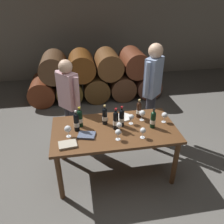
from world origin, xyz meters
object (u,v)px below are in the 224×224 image
at_px(dining_table, 114,134).
at_px(wine_glass_6, 164,115).
at_px(wine_bottle_5, 122,118).
at_px(wine_glass_0, 142,113).
at_px(leather_ledger, 68,144).
at_px(wine_bottle_4, 76,122).
at_px(wine_glass_4, 143,131).
at_px(wine_glass_3, 118,133).
at_px(sommelier_presenting, 152,85).
at_px(tasting_notebook, 87,135).
at_px(wine_bottle_1, 153,119).
at_px(wine_bottle_3, 116,120).
at_px(wine_glass_1, 131,117).
at_px(wine_glass_5, 68,129).
at_px(wine_bottle_0, 80,118).
at_px(wine_bottle_6, 139,109).
at_px(wine_bottle_2, 105,116).
at_px(serving_plate, 123,117).
at_px(taster_seated_left, 69,98).
at_px(wine_glass_2, 119,125).

height_order(dining_table, wine_glass_6, wine_glass_6).
bearing_deg(wine_bottle_5, wine_glass_6, -1.05).
bearing_deg(wine_glass_0, leather_ledger, -158.55).
xyz_separation_m(wine_bottle_4, wine_glass_4, (0.83, -0.31, -0.03)).
bearing_deg(wine_glass_3, sommelier_presenting, 52.44).
distance_m(wine_glass_3, tasting_notebook, 0.42).
distance_m(wine_bottle_1, tasting_notebook, 0.92).
xyz_separation_m(wine_bottle_3, tasting_notebook, (-0.41, -0.11, -0.12)).
relative_size(dining_table, tasting_notebook, 7.73).
bearing_deg(wine_glass_4, wine_bottle_3, 139.38).
height_order(dining_table, wine_glass_1, wine_glass_1).
bearing_deg(wine_bottle_1, tasting_notebook, -176.28).
distance_m(wine_bottle_3, wine_glass_5, 0.64).
xyz_separation_m(wine_bottle_0, wine_glass_0, (0.89, 0.01, -0.02)).
bearing_deg(wine_glass_5, wine_glass_6, 5.41).
relative_size(wine_bottle_1, wine_bottle_4, 0.96).
height_order(wine_bottle_6, wine_glass_4, wine_bottle_6).
xyz_separation_m(wine_bottle_0, wine_glass_4, (0.77, -0.41, -0.02)).
bearing_deg(wine_glass_1, wine_bottle_2, 170.37).
bearing_deg(wine_glass_5, wine_bottle_4, 47.74).
distance_m(dining_table, wine_bottle_1, 0.57).
height_order(wine_bottle_1, leather_ledger, wine_bottle_1).
distance_m(wine_glass_6, sommelier_presenting, 0.72).
relative_size(dining_table, wine_glass_3, 11.29).
bearing_deg(sommelier_presenting, wine_glass_6, -93.49).
height_order(wine_glass_1, tasting_notebook, wine_glass_1).
height_order(wine_bottle_6, serving_plate, wine_bottle_6).
height_order(wine_bottle_1, tasting_notebook, wine_bottle_1).
xyz_separation_m(wine_bottle_3, taster_seated_left, (-0.62, 0.72, 0.03)).
xyz_separation_m(wine_glass_3, wine_glass_5, (-0.62, 0.17, 0.01)).
height_order(wine_glass_2, wine_glass_4, wine_glass_2).
bearing_deg(wine_bottle_4, wine_bottle_0, 62.78).
xyz_separation_m(dining_table, wine_bottle_5, (0.11, 0.06, 0.22)).
bearing_deg(wine_bottle_6, taster_seated_left, 155.28).
bearing_deg(wine_glass_2, wine_glass_5, 178.77).
bearing_deg(wine_glass_0, wine_bottle_2, -179.26).
bearing_deg(wine_bottle_5, wine_bottle_0, 171.30).
bearing_deg(dining_table, leather_ledger, -157.17).
bearing_deg(wine_glass_6, tasting_notebook, -171.91).
bearing_deg(leather_ledger, wine_bottle_2, 31.31).
bearing_deg(wine_bottle_5, tasting_notebook, -161.18).
height_order(wine_bottle_6, wine_glass_2, wine_bottle_6).
xyz_separation_m(wine_glass_2, serving_plate, (0.13, 0.36, -0.10)).
xyz_separation_m(wine_glass_2, tasting_notebook, (-0.44, -0.02, -0.09)).
relative_size(wine_bottle_4, wine_glass_0, 1.89).
bearing_deg(wine_bottle_2, taster_seated_left, 130.46).
bearing_deg(wine_glass_5, wine_bottle_1, 1.42).
height_order(wine_bottle_1, wine_glass_3, wine_bottle_1).
xyz_separation_m(wine_bottle_1, wine_bottle_3, (-0.51, 0.05, 0.01)).
height_order(wine_bottle_5, wine_glass_2, wine_bottle_5).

